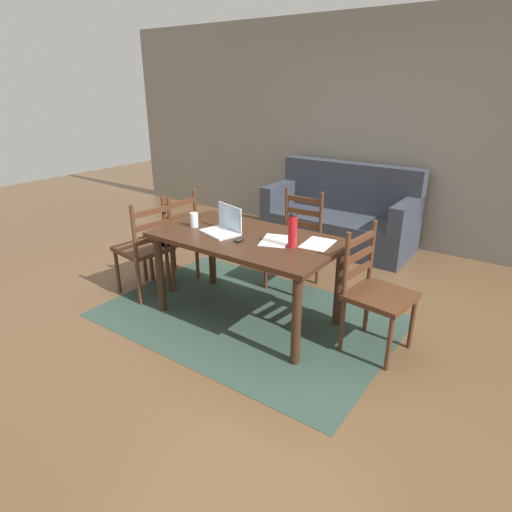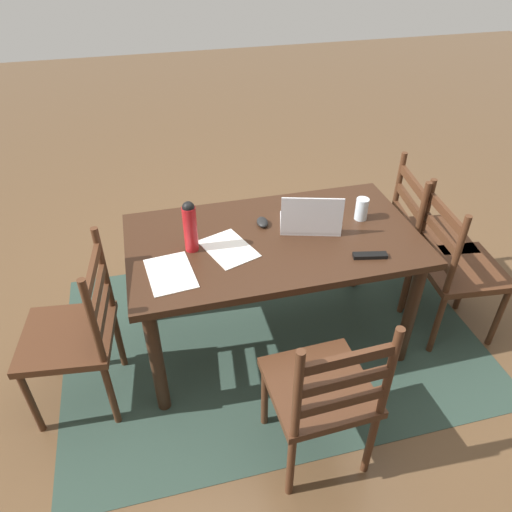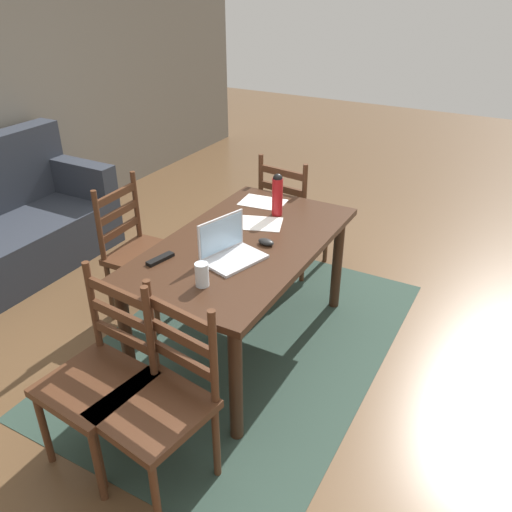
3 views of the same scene
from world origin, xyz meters
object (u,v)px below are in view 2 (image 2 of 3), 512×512
object	(u,v)px
chair_right_far	(75,334)
chair_far_head	(323,392)
computer_mouse	(262,222)
tv_remote	(370,256)
laptop	(310,220)
dining_table	(273,252)
chair_left_far	(456,268)
chair_left_near	(425,236)
drinking_glass	(362,209)
water_bottle	(190,226)

from	to	relation	value
chair_right_far	chair_far_head	size ratio (longest dim) A/B	1.00
chair_right_far	computer_mouse	xyz separation A→B (m)	(-1.03, -0.31, 0.30)
chair_far_head	tv_remote	bearing A→B (deg)	-129.03
chair_far_head	laptop	bearing A→B (deg)	-104.22
computer_mouse	laptop	bearing A→B (deg)	161.33
dining_table	tv_remote	distance (m)	0.52
chair_left_far	chair_left_near	size ratio (longest dim) A/B	1.00
chair_left_far	drinking_glass	bearing A→B (deg)	-22.87
chair_far_head	chair_left_far	size ratio (longest dim) A/B	1.00
chair_right_far	chair_far_head	xyz separation A→B (m)	(-1.06, 0.62, 0.00)
chair_far_head	chair_left_near	xyz separation A→B (m)	(-1.06, -0.98, 0.00)
laptop	chair_right_far	bearing A→B (deg)	9.08
computer_mouse	tv_remote	bearing A→B (deg)	142.17
drinking_glass	laptop	bearing A→B (deg)	6.07
chair_far_head	drinking_glass	bearing A→B (deg)	-121.13
chair_right_far	tv_remote	bearing A→B (deg)	175.77
laptop	tv_remote	bearing A→B (deg)	123.59
chair_far_head	tv_remote	size ratio (longest dim) A/B	5.59
chair_left_far	dining_table	bearing A→B (deg)	-8.96
dining_table	chair_left_far	xyz separation A→B (m)	(-1.06, 0.17, -0.19)
dining_table	computer_mouse	xyz separation A→B (m)	(0.03, -0.13, 0.11)
laptop	drinking_glass	distance (m)	0.31
drinking_glass	tv_remote	xyz separation A→B (m)	(0.10, 0.34, -0.05)
laptop	water_bottle	xyz separation A→B (m)	(0.64, 0.03, 0.09)
chair_right_far	laptop	world-z (taller)	laptop
laptop	water_bottle	world-z (taller)	water_bottle
water_bottle	tv_remote	bearing A→B (deg)	161.51
chair_left_near	water_bottle	world-z (taller)	water_bottle
dining_table	water_bottle	xyz separation A→B (m)	(0.43, 0.00, 0.24)
water_bottle	drinking_glass	world-z (taller)	water_bottle
tv_remote	laptop	bearing A→B (deg)	-134.68
water_bottle	laptop	bearing A→B (deg)	-177.53
water_bottle	computer_mouse	xyz separation A→B (m)	(-0.40, -0.13, -0.13)
chair_right_far	computer_mouse	bearing A→B (deg)	-163.32
dining_table	chair_left_near	world-z (taller)	chair_left_near
dining_table	chair_left_near	distance (m)	1.09
computer_mouse	water_bottle	bearing A→B (deg)	23.70
chair_far_head	laptop	xyz separation A→B (m)	(-0.21, -0.83, 0.34)
water_bottle	computer_mouse	distance (m)	0.44
computer_mouse	tv_remote	distance (m)	0.61
chair_left_near	drinking_glass	world-z (taller)	chair_left_near
chair_far_head	water_bottle	bearing A→B (deg)	-61.48
drinking_glass	computer_mouse	bearing A→B (deg)	-7.63
drinking_glass	computer_mouse	distance (m)	0.55
chair_right_far	drinking_glass	bearing A→B (deg)	-171.51
water_bottle	drinking_glass	xyz separation A→B (m)	(-0.95, -0.06, -0.08)
chair_right_far	computer_mouse	world-z (taller)	chair_right_far
chair_right_far	laptop	xyz separation A→B (m)	(-1.27, -0.20, 0.34)
chair_right_far	tv_remote	distance (m)	1.51
drinking_glass	tv_remote	world-z (taller)	drinking_glass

